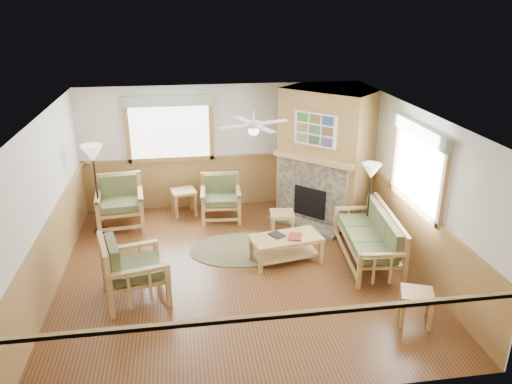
{
  "coord_description": "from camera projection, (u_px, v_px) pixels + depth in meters",
  "views": [
    {
      "loc": [
        -0.84,
        -7.47,
        4.37
      ],
      "look_at": [
        0.4,
        0.7,
        1.15
      ],
      "focal_mm": 35.0,
      "sensor_mm": 36.0,
      "label": 1
    }
  ],
  "objects": [
    {
      "name": "braided_rug",
      "position": [
        244.0,
        249.0,
        9.3
      ],
      "size": [
        2.18,
        2.18,
        0.01
      ],
      "primitive_type": "cylinder",
      "rotation": [
        0.0,
        0.0,
        -0.09
      ],
      "color": "brown",
      "rests_on": "floor"
    },
    {
      "name": "armchair_back_left",
      "position": [
        120.0,
        203.0,
        10.07
      ],
      "size": [
        0.99,
        0.99,
        1.02
      ],
      "primitive_type": null,
      "rotation": [
        0.0,
        0.0,
        0.09
      ],
      "color": "tan",
      "rests_on": "floor"
    },
    {
      "name": "end_table_sofa",
      "position": [
        416.0,
        307.0,
        7.12
      ],
      "size": [
        0.57,
        0.56,
        0.5
      ],
      "primitive_type": null,
      "rotation": [
        0.0,
        0.0,
        -0.37
      ],
      "color": "tan",
      "rests_on": "floor"
    },
    {
      "name": "floor_lamp_left",
      "position": [
        97.0,
        189.0,
        9.7
      ],
      "size": [
        0.54,
        0.54,
        1.8
      ],
      "primitive_type": null,
      "rotation": [
        0.0,
        0.0,
        -0.4
      ],
      "color": "black",
      "rests_on": "floor"
    },
    {
      "name": "ceiling",
      "position": [
        237.0,
        115.0,
        7.61
      ],
      "size": [
        6.0,
        6.0,
        0.01
      ],
      "primitive_type": "cube",
      "color": "white",
      "rests_on": "floor"
    },
    {
      "name": "wall_right",
      "position": [
        412.0,
        188.0,
        8.52
      ],
      "size": [
        0.02,
        6.0,
        2.7
      ],
      "primitive_type": "cube",
      "color": "silver",
      "rests_on": "floor"
    },
    {
      "name": "floor",
      "position": [
        239.0,
        270.0,
        8.59
      ],
      "size": [
        6.0,
        6.0,
        0.01
      ],
      "primitive_type": "cube",
      "color": "#5B3419",
      "rests_on": "ground"
    },
    {
      "name": "wall_back",
      "position": [
        222.0,
        147.0,
        10.86
      ],
      "size": [
        6.0,
        0.02,
        2.7
      ],
      "primitive_type": "cube",
      "color": "silver",
      "rests_on": "floor"
    },
    {
      "name": "wainscot",
      "position": [
        239.0,
        241.0,
        8.39
      ],
      "size": [
        6.0,
        6.0,
        1.1
      ],
      "primitive_type": null,
      "color": "olive",
      "rests_on": "floor"
    },
    {
      "name": "book_dark",
      "position": [
        277.0,
        234.0,
        8.73
      ],
      "size": [
        0.31,
        0.33,
        0.02
      ],
      "primitive_type": "cube",
      "rotation": [
        0.0,
        0.0,
        0.52
      ],
      "color": "black",
      "rests_on": "coffee_table"
    },
    {
      "name": "sofa",
      "position": [
        368.0,
        237.0,
        8.77
      ],
      "size": [
        2.03,
        1.0,
        0.9
      ],
      "primitive_type": null,
      "rotation": [
        0.0,
        0.0,
        -1.67
      ],
      "color": "tan",
      "rests_on": "floor"
    },
    {
      "name": "floor_lamp_right",
      "position": [
        369.0,
        203.0,
        9.36
      ],
      "size": [
        0.47,
        0.47,
        1.56
      ],
      "primitive_type": null,
      "rotation": [
        0.0,
        0.0,
        -0.38
      ],
      "color": "black",
      "rests_on": "floor"
    },
    {
      "name": "fireplace",
      "position": [
        325.0,
        155.0,
        10.27
      ],
      "size": [
        3.11,
        3.11,
        2.7
      ],
      "primitive_type": null,
      "rotation": [
        0.0,
        0.0,
        -0.79
      ],
      "color": "olive",
      "rests_on": "floor"
    },
    {
      "name": "end_table_chairs",
      "position": [
        184.0,
        202.0,
        10.71
      ],
      "size": [
        0.58,
        0.56,
        0.55
      ],
      "primitive_type": null,
      "rotation": [
        0.0,
        0.0,
        0.2
      ],
      "color": "tan",
      "rests_on": "floor"
    },
    {
      "name": "footstool",
      "position": [
        282.0,
        222.0,
        9.95
      ],
      "size": [
        0.51,
        0.51,
        0.4
      ],
      "primitive_type": null,
      "rotation": [
        0.0,
        0.0,
        -0.1
      ],
      "color": "tan",
      "rests_on": "floor"
    },
    {
      "name": "wall_left",
      "position": [
        45.0,
        208.0,
        7.68
      ],
      "size": [
        0.02,
        6.0,
        2.7
      ],
      "primitive_type": "cube",
      "color": "silver",
      "rests_on": "floor"
    },
    {
      "name": "window_right",
      "position": [
        424.0,
        123.0,
        7.9
      ],
      "size": [
        0.16,
        1.9,
        1.5
      ],
      "primitive_type": null,
      "color": "white",
      "rests_on": "wall_right"
    },
    {
      "name": "window_back",
      "position": [
        167.0,
        94.0,
        10.24
      ],
      "size": [
        1.9,
        0.16,
        1.5
      ],
      "primitive_type": null,
      "color": "white",
      "rests_on": "wall_back"
    },
    {
      "name": "ceiling_fan",
      "position": [
        254.0,
        113.0,
        7.94
      ],
      "size": [
        1.59,
        1.59,
        0.36
      ],
      "primitive_type": null,
      "rotation": [
        0.0,
        0.0,
        0.35
      ],
      "color": "white",
      "rests_on": "ceiling"
    },
    {
      "name": "armchair_back_right",
      "position": [
        221.0,
        198.0,
        10.45
      ],
      "size": [
        0.86,
        0.86,
        0.9
      ],
      "primitive_type": null,
      "rotation": [
        0.0,
        0.0,
        -0.06
      ],
      "color": "tan",
      "rests_on": "floor"
    },
    {
      "name": "wall_front",
      "position": [
        271.0,
        301.0,
        5.33
      ],
      "size": [
        6.0,
        0.02,
        2.7
      ],
      "primitive_type": "cube",
      "color": "silver",
      "rests_on": "floor"
    },
    {
      "name": "coffee_table",
      "position": [
        286.0,
        249.0,
        8.78
      ],
      "size": [
        1.3,
        0.81,
        0.49
      ],
      "primitive_type": null,
      "rotation": [
        0.0,
        0.0,
        0.18
      ],
      "color": "tan",
      "rests_on": "floor"
    },
    {
      "name": "armchair_left",
      "position": [
        134.0,
        268.0,
        7.62
      ],
      "size": [
        1.11,
        1.11,
        1.03
      ],
      "primitive_type": null,
      "rotation": [
        0.0,
        0.0,
        1.81
      ],
      "color": "tan",
      "rests_on": "floor"
    },
    {
      "name": "book_red",
      "position": [
        295.0,
        236.0,
        8.66
      ],
      "size": [
        0.3,
        0.35,
        0.03
      ],
      "primitive_type": "cube",
      "rotation": [
        0.0,
        0.0,
        -0.31
      ],
      "color": "maroon",
      "rests_on": "coffee_table"
    }
  ]
}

